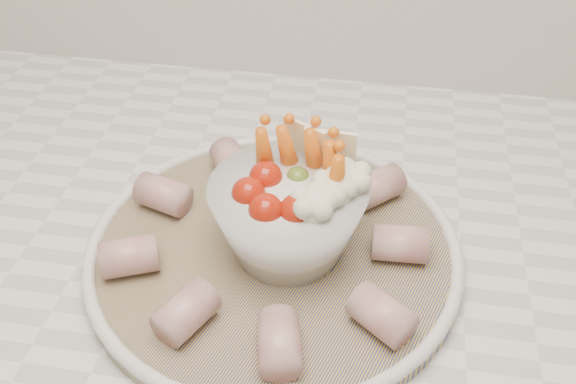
# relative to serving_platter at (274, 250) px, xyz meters

# --- Properties ---
(serving_platter) EXTENTS (0.42, 0.42, 0.02)m
(serving_platter) POSITION_rel_serving_platter_xyz_m (0.00, 0.00, 0.00)
(serving_platter) COLOR navy
(serving_platter) RESTS_ON kitchen_counter
(veggie_bowl) EXTENTS (0.13, 0.13, 0.11)m
(veggie_bowl) POSITION_rel_serving_platter_xyz_m (0.02, 0.00, 0.05)
(veggie_bowl) COLOR silver
(veggie_bowl) RESTS_ON serving_platter
(cured_meat_rolls) EXTENTS (0.28, 0.29, 0.03)m
(cured_meat_rolls) POSITION_rel_serving_platter_xyz_m (0.00, 0.00, 0.02)
(cured_meat_rolls) COLOR #A24A4B
(cured_meat_rolls) RESTS_ON serving_platter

